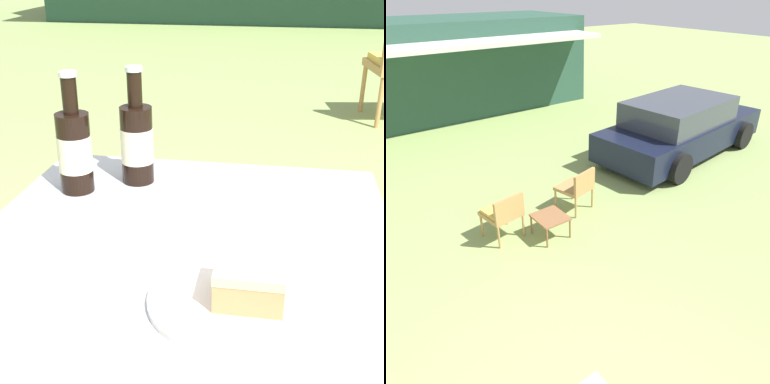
# 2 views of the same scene
# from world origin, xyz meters

# --- Properties ---
(cabin_building) EXTENTS (11.59, 4.50, 2.68)m
(cabin_building) POSITION_xyz_m (1.37, 10.92, 1.35)
(cabin_building) COLOR #284C3D
(cabin_building) RESTS_ON ground_plane
(parked_car) EXTENTS (4.56, 2.32, 1.32)m
(parked_car) POSITION_xyz_m (5.95, 4.10, 0.64)
(parked_car) COLOR black
(parked_car) RESTS_ON ground_plane
(wicker_chair_cushioned) EXTENTS (0.59, 0.59, 0.79)m
(wicker_chair_cushioned) POSITION_xyz_m (1.09, 3.49, 0.47)
(wicker_chair_cushioned) COLOR #B2844C
(wicker_chair_cushioned) RESTS_ON ground_plane
(wicker_chair_plain) EXTENTS (0.63, 0.63, 0.79)m
(wicker_chair_plain) POSITION_xyz_m (2.50, 3.47, 0.47)
(wicker_chair_plain) COLOR #B2844C
(wicker_chair_plain) RESTS_ON ground_plane
(garden_side_table) EXTENTS (0.48, 0.51, 0.36)m
(garden_side_table) POSITION_xyz_m (1.69, 3.10, 0.32)
(garden_side_table) COLOR brown
(garden_side_table) RESTS_ON ground_plane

